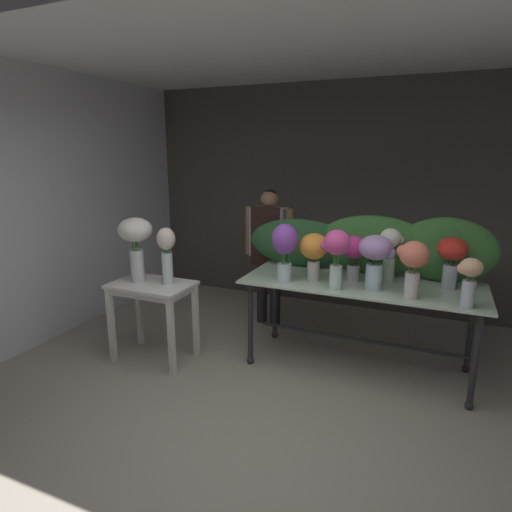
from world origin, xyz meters
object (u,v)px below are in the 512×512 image
Objects in this scene: vase_cream_lisianthus_tall at (167,252)px; vase_lilac_ranunculus at (376,256)px; vase_ivory_hydrangea at (390,250)px; vase_peach_snapdragons at (469,278)px; vase_white_roses_tall at (136,239)px; vase_coral_lilies at (413,262)px; vase_magenta_freesia at (354,254)px; vase_sunset_peonies at (314,251)px; vase_violet_tulips at (285,246)px; florist at (269,243)px; vase_fuchsia_stock at (336,251)px; side_table_white at (152,295)px; vase_scarlet_anemones at (452,257)px; display_table_glass at (360,296)px.

vase_lilac_ranunculus is at bearing 11.42° from vase_cream_lisianthus_tall.
vase_peach_snapdragons is (0.62, -0.42, -0.06)m from vase_ivory_hydrangea.
vase_white_roses_tall is 0.33m from vase_cream_lisianthus_tall.
vase_coral_lilies is at bearing -18.93° from vase_lilac_ranunculus.
vase_white_roses_tall reaches higher than vase_ivory_hydrangea.
vase_magenta_freesia is at bearing 17.44° from vase_white_roses_tall.
vase_violet_tulips is (-0.23, -0.13, 0.05)m from vase_sunset_peonies.
vase_fuchsia_stock is at bearing -44.40° from florist.
vase_coral_lilies is (0.30, -0.10, 0.00)m from vase_lilac_ranunculus.
vase_white_roses_tall is (-2.83, -0.26, 0.12)m from vase_peach_snapdragons.
vase_violet_tulips is 1.37× the size of vase_peach_snapdragons.
vase_fuchsia_stock is (0.99, -0.97, 0.21)m from florist.
vase_sunset_peonies is at bearing -161.83° from vase_ivory_hydrangea.
side_table_white is at bearing -161.20° from vase_magenta_freesia.
florist reaches higher than vase_peach_snapdragons.
vase_ivory_hydrangea is at bearing 17.13° from vase_white_roses_tall.
vase_cream_lisianthus_tall is at bearing -168.58° from vase_lilac_ranunculus.
vase_sunset_peonies is 0.84× the size of vase_fuchsia_stock.
vase_fuchsia_stock is (-0.89, -0.40, 0.05)m from vase_scarlet_anemones.
display_table_glass is at bearing -30.38° from florist.
vase_ivory_hydrangea is at bearing 121.00° from vase_coral_lilies.
side_table_white is at bearing -162.31° from display_table_glass.
vase_scarlet_anemones is 0.48m from vase_coral_lilies.
vase_magenta_freesia is at bearing 150.76° from vase_coral_lilies.
vase_magenta_freesia is at bearing 159.64° from vase_peach_snapdragons.
vase_sunset_peonies is 0.70× the size of vase_white_roses_tall.
vase_lilac_ranunculus is 1.86m from vase_cream_lisianthus_tall.
vase_sunset_peonies reaches higher than side_table_white.
vase_violet_tulips is at bearing 15.71° from vase_cream_lisianthus_tall.
side_table_white is 1.25× the size of vase_white_roses_tall.
vase_lilac_ranunculus is 2.17m from vase_white_roses_tall.
side_table_white is 2.70m from vase_scarlet_anemones.
vase_coral_lilies is at bearing -29.24° from vase_magenta_freesia.
vase_cream_lisianthus_tall is at bearing -161.12° from vase_magenta_freesia.
vase_ivory_hydrangea is (0.08, 0.26, -0.00)m from vase_lilac_ranunculus.
side_table_white is 1.92m from vase_magenta_freesia.
florist is 2.55× the size of vase_white_roses_tall.
vase_peach_snapdragons is at bearing -2.21° from vase_fuchsia_stock.
display_table_glass is 3.40× the size of vase_white_roses_tall.
vase_magenta_freesia is at bearing 20.79° from vase_sunset_peonies.
vase_coral_lilies is 0.95× the size of vase_ivory_hydrangea.
display_table_glass is 0.67m from vase_coral_lilies.
vase_scarlet_anemones is 0.72× the size of vase_white_roses_tall.
side_table_white is 1.86× the size of vase_magenta_freesia.
vase_cream_lisianthus_tall is (-1.28, -0.43, -0.04)m from vase_sunset_peonies.
vase_fuchsia_stock is at bearing -121.13° from display_table_glass.
side_table_white is 1.58m from vase_sunset_peonies.
vase_ivory_hydrangea is (2.06, 0.68, 0.48)m from side_table_white.
vase_coral_lilies is at bearing 7.84° from side_table_white.
florist is at bearing 146.65° from vase_lilac_ranunculus.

